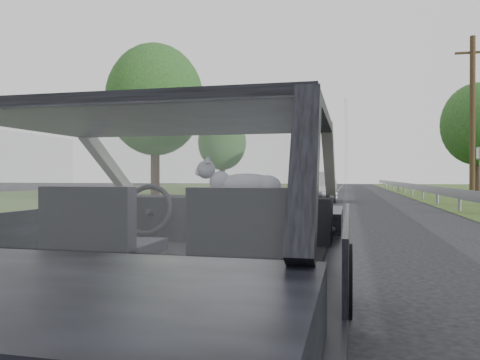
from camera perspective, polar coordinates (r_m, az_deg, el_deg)
The scene contains 12 objects.
subject_car at distance 2.73m, azimuth -6.39°, elevation -8.34°, with size 1.80×4.00×1.45m, color black.
dashboard at distance 3.31m, azimuth -2.74°, elevation -4.62°, with size 1.58×0.45×0.30m, color black.
driver_seat at distance 2.62m, azimuth -16.87°, elevation -5.32°, with size 0.50×0.72×0.42m, color #25232D.
passenger_seat at distance 2.33m, azimuth 0.54°, elevation -6.03°, with size 0.50×0.72×0.42m, color #25232D.
steering_wheel at distance 3.17m, azimuth -11.22°, elevation -3.59°, with size 0.36×0.36×0.04m, color black.
cat at distance 3.28m, azimuth 0.79°, elevation -0.42°, with size 0.63×0.20×0.28m, color gray.
other_car at distance 21.41m, azimuth 9.56°, elevation -0.80°, with size 1.62×4.11×1.35m, color silver.
highway_sign at distance 26.27m, azimuth 27.22°, elevation 0.79°, with size 0.11×1.05×2.64m, color #1F6031.
utility_pole at distance 24.26m, azimuth 26.47°, elevation 6.72°, with size 0.25×0.25×7.62m, color #44331E.
tree_2 at distance 32.32m, azimuth 27.04°, elevation 4.32°, with size 4.42×4.42×6.70m, color #1F3E14, non-canonical shape.
tree_5 at distance 28.61m, azimuth -10.31°, elevation 6.99°, with size 5.81×5.81×8.80m, color #1F3E14, non-canonical shape.
tree_6 at distance 39.23m, azimuth -2.20°, elevation 3.26°, with size 4.04×4.04×6.13m, color #1F3E14, non-canonical shape.
Camera 1 is at (0.91, -2.54, 1.14)m, focal length 35.00 mm.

